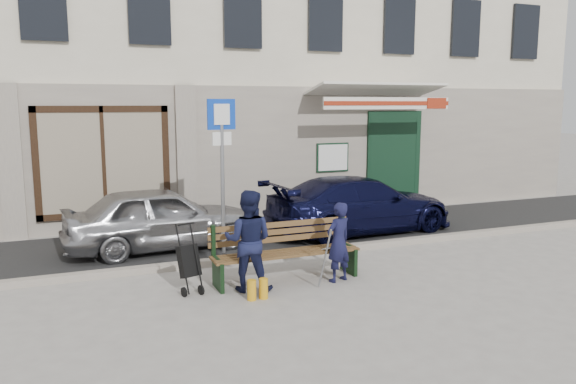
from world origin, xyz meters
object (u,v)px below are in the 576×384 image
car_navy (360,204)px  bench (283,253)px  car_silver (161,218)px  man (338,242)px  parking_sign (222,152)px  woman (248,241)px  stroller (189,262)px

car_navy → bench: car_navy is taller
car_silver → man: bearing=-147.7°
parking_sign → man: bearing=-65.5°
man → woman: size_ratio=0.83×
man → woman: 1.46m
woman → bench: bearing=-132.3°
woman → stroller: (-0.85, 0.25, -0.31)m
bench → stroller: 1.50m
woman → car_navy: bearing=-112.8°
car_navy → woman: size_ratio=2.77×
car_navy → bench: size_ratio=1.77×
car_navy → woman: woman is taller
car_navy → stroller: bearing=116.1°
bench → man: bearing=-23.7°
parking_sign → bench: 2.24m
bench → car_silver: bearing=118.6°
stroller → woman: bearing=-35.7°
bench → woman: size_ratio=1.56×
car_navy → stroller: car_navy is taller
parking_sign → bench: parking_sign is taller
car_silver → bench: size_ratio=1.52×
car_silver → parking_sign: 1.96m
stroller → parking_sign: bearing=39.3°
car_navy → parking_sign: bearing=101.7°
parking_sign → stroller: 2.37m
car_silver → bench: 3.07m
bench → man: 0.89m
woman → man: bearing=-156.3°
bench → parking_sign: bearing=108.7°
man → stroller: 2.34m
car_silver → stroller: car_silver is taller
man → car_silver: bearing=-71.9°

